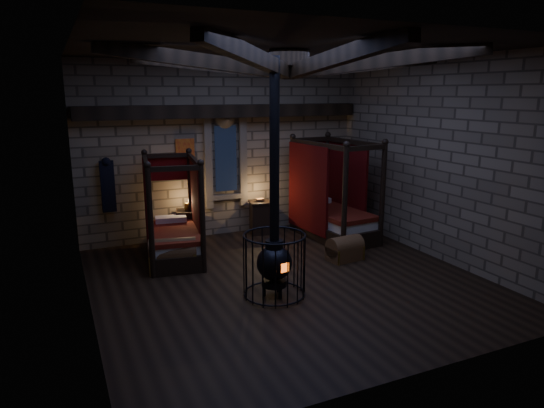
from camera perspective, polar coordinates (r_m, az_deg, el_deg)
name	(u,v)px	position (r m, az deg, el deg)	size (l,w,h in m)	color
room	(287,77)	(8.73, 1.72, 14.69)	(7.02, 7.02, 4.29)	black
bed_left	(174,234)	(10.59, -11.51, -3.46)	(1.37, 2.19, 2.15)	black
bed_right	(332,214)	(11.95, 7.06, -1.13)	(1.39, 2.36, 2.37)	black
trunk_left	(173,256)	(9.92, -11.59, -6.00)	(1.02, 0.78, 0.67)	brown
trunk_right	(345,249)	(10.44, 8.58, -5.28)	(0.77, 0.54, 0.53)	brown
nightstand_left	(188,226)	(11.59, -9.90, -2.58)	(0.60, 0.58, 0.97)	black
nightstand_right	(260,217)	(12.18, -1.42, -1.57)	(0.60, 0.58, 0.90)	black
stove	(274,260)	(8.43, 0.28, -6.62)	(1.09, 1.09, 4.05)	black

